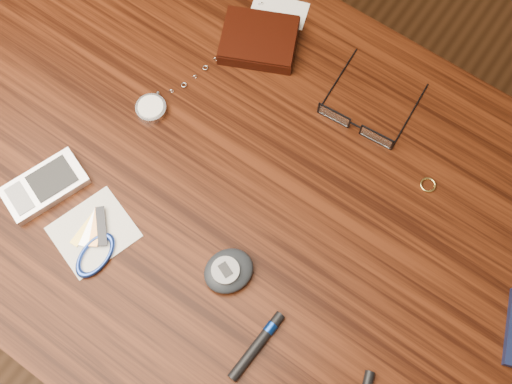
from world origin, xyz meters
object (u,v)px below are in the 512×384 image
wallet_and_card (259,39)px  pocket_watch (155,105)px  desk (225,203)px  eyeglasses (357,123)px  notepad_keys (94,243)px  pda_phone (45,186)px  pedometer (228,271)px

wallet_and_card → pocket_watch: size_ratio=0.64×
desk → eyeglasses: bearing=58.0°
desk → notepad_keys: bearing=-115.6°
pocket_watch → pda_phone: pda_phone is taller
pocket_watch → pedometer: pedometer is taller
desk → pedometer: (0.09, -0.10, 0.11)m
desk → eyeglasses: size_ratio=7.51×
eyeglasses → pedometer: size_ratio=1.58×
wallet_and_card → pedometer: size_ratio=2.05×
desk → pocket_watch: 0.19m
wallet_and_card → pocket_watch: bearing=-109.4°
eyeglasses → pedometer: bearing=-94.9°
pocket_watch → notepad_keys: bearing=-73.5°
pocket_watch → eyeglasses: bearing=29.0°
desk → notepad_keys: size_ratio=8.07×
pda_phone → pocket_watch: bearing=76.3°
desk → notepad_keys: notepad_keys is taller
wallet_and_card → notepad_keys: (0.00, -0.39, -0.01)m
pda_phone → eyeglasses: bearing=47.4°
desk → notepad_keys: 0.22m
pocket_watch → pedometer: (0.23, -0.14, 0.01)m
wallet_and_card → pda_phone: (-0.11, -0.36, -0.00)m
wallet_and_card → pedometer: (0.17, -0.32, 0.00)m
desk → pda_phone: pda_phone is taller
wallet_and_card → pedometer: bearing=-61.5°
eyeglasses → pda_phone: (-0.30, -0.33, -0.00)m
pocket_watch → notepad_keys: 0.22m
desk → eyeglasses: eyeglasses is taller
eyeglasses → pedometer: 0.28m
wallet_and_card → pda_phone: size_ratio=1.37×
pda_phone → pedometer: size_ratio=1.49×
desk → wallet_and_card: wallet_and_card is taller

